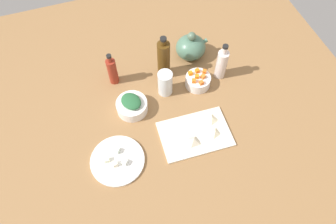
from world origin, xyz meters
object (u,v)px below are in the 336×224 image
at_px(bowl_greens, 132,106).
at_px(bottle_0, 164,59).
at_px(bowl_carrots, 198,81).
at_px(bottle_1, 222,64).
at_px(cutting_board, 195,134).
at_px(drinking_glass_0, 165,83).
at_px(bottle_2, 112,71).
at_px(plate_tofu, 117,160).
at_px(teapot, 191,47).

distance_m(bowl_greens, bottle_0, 0.27).
height_order(bowl_greens, bottle_0, bottle_0).
height_order(bowl_carrots, bottle_1, bottle_1).
bearing_deg(cutting_board, bowl_greens, 136.59).
height_order(bottle_1, drinking_glass_0, bottle_1).
height_order(cutting_board, bottle_0, bottle_0).
distance_m(bottle_0, bottle_2, 0.25).
height_order(bowl_carrots, bottle_2, bottle_2).
bearing_deg(bowl_greens, bowl_carrots, 6.33).
distance_m(cutting_board, bowl_carrots, 0.28).
relative_size(bowl_carrots, bottle_1, 0.58).
distance_m(bowl_greens, bottle_1, 0.47).
xyz_separation_m(bottle_0, drinking_glass_0, (-0.03, -0.10, -0.04)).
xyz_separation_m(plate_tofu, drinking_glass_0, (0.31, 0.28, 0.06)).
xyz_separation_m(bottle_0, bottle_1, (0.26, -0.10, -0.02)).
relative_size(plate_tofu, bowl_greens, 1.61).
xyz_separation_m(plate_tofu, bottle_0, (0.34, 0.38, 0.10)).
xyz_separation_m(teapot, bottle_2, (-0.41, -0.04, 0.02)).
bearing_deg(cutting_board, teapot, 71.81).
relative_size(cutting_board, bottle_2, 1.65).
distance_m(bottle_2, drinking_glass_0, 0.26).
relative_size(cutting_board, teapot, 1.83).
bearing_deg(bottle_1, cutting_board, -130.94).
xyz_separation_m(bowl_carrots, bottle_0, (-0.14, 0.12, 0.08)).
height_order(plate_tofu, drinking_glass_0, drinking_glass_0).
relative_size(teapot, bottle_1, 0.80).
bearing_deg(bowl_greens, teapot, 31.00).
relative_size(bowl_greens, drinking_glass_0, 1.08).
xyz_separation_m(plate_tofu, bowl_carrots, (0.47, 0.27, 0.02)).
xyz_separation_m(bottle_1, bottle_2, (-0.51, 0.13, -0.01)).
xyz_separation_m(plate_tofu, bowl_greens, (0.13, 0.23, 0.02)).
bearing_deg(bowl_carrots, drinking_glass_0, 175.99).
bearing_deg(bowl_greens, bottle_1, 6.96).
relative_size(bowl_greens, bottle_2, 0.76).
height_order(cutting_board, bowl_carrots, bowl_carrots).
height_order(plate_tofu, bottle_0, bottle_0).
distance_m(bowl_carrots, bottle_2, 0.41).
xyz_separation_m(bowl_carrots, teapot, (0.03, 0.19, 0.04)).
height_order(bowl_greens, teapot, teapot).
bearing_deg(plate_tofu, teapot, 42.07).
height_order(bottle_2, drinking_glass_0, bottle_2).
relative_size(plate_tofu, teapot, 1.37).
height_order(bowl_greens, bowl_carrots, same).
distance_m(plate_tofu, bottle_0, 0.52).
bearing_deg(bottle_2, cutting_board, -56.54).
relative_size(plate_tofu, drinking_glass_0, 1.74).
bearing_deg(cutting_board, bowl_carrots, 66.17).
relative_size(plate_tofu, bowl_carrots, 1.90).
bearing_deg(bowl_carrots, teapot, 80.08).
distance_m(plate_tofu, teapot, 0.68).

